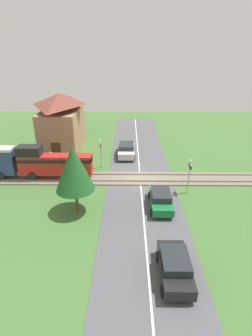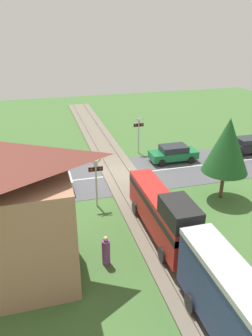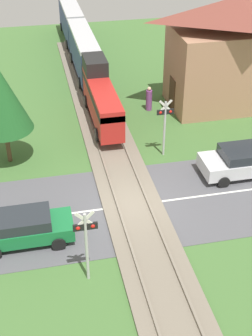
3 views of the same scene
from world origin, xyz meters
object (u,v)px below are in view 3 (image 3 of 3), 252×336
object	(u,v)px
car_near_crossing	(25,227)
crossing_signal_east_approach	(165,121)
pedestrian_by_station	(149,99)
train	(83,49)
crossing_signal_west_approach	(86,237)
station_building	(233,54)
car_far_side	(245,160)

from	to	relation	value
car_near_crossing	crossing_signal_east_approach	bearing A→B (deg)	36.07
crossing_signal_east_approach	pedestrian_by_station	distance (m)	5.74
train	car_near_crossing	xyz separation A→B (m)	(-4.93, -18.10, -1.14)
crossing_signal_west_approach	station_building	world-z (taller)	station_building
car_near_crossing	station_building	xyz separation A→B (m)	(13.52, 10.89, 2.64)
train	crossing_signal_east_approach	size ratio (longest dim) A/B	7.13
car_near_crossing	pedestrian_by_station	distance (m)	13.79
crossing_signal_east_approach	station_building	xyz separation A→B (m)	(5.92, 5.35, 1.28)
car_near_crossing	car_far_side	xyz separation A→B (m)	(11.13, 2.88, 0.05)
station_building	pedestrian_by_station	distance (m)	5.94
crossing_signal_west_approach	pedestrian_by_station	size ratio (longest dim) A/B	2.07
pedestrian_by_station	car_far_side	bearing A→B (deg)	-70.37
crossing_signal_west_approach	crossing_signal_east_approach	size ratio (longest dim) A/B	1.00
train	car_far_side	bearing A→B (deg)	-67.84
train	car_near_crossing	distance (m)	18.80
crossing_signal_east_approach	pedestrian_by_station	size ratio (longest dim) A/B	2.07
car_near_crossing	car_far_side	world-z (taller)	car_far_side
crossing_signal_west_approach	station_building	bearing A→B (deg)	50.27
train	crossing_signal_west_approach	distance (m)	20.93
car_far_side	station_building	size ratio (longest dim) A/B	0.54
crossing_signal_west_approach	station_building	xyz separation A→B (m)	(11.26, 13.55, 1.28)
train	crossing_signal_east_approach	distance (m)	12.85
train	pedestrian_by_station	world-z (taller)	train
station_building	pedestrian_by_station	size ratio (longest dim) A/B	5.20
train	station_building	bearing A→B (deg)	-40.03
crossing_signal_east_approach	station_building	bearing A→B (deg)	42.13
car_near_crossing	station_building	bearing A→B (deg)	38.85
car_near_crossing	station_building	distance (m)	17.56
car_far_side	pedestrian_by_station	size ratio (longest dim) A/B	2.83
crossing_signal_east_approach	car_far_side	bearing A→B (deg)	-37.00
car_far_side	crossing_signal_east_approach	world-z (taller)	crossing_signal_east_approach
crossing_signal_west_approach	crossing_signal_east_approach	bearing A→B (deg)	56.90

